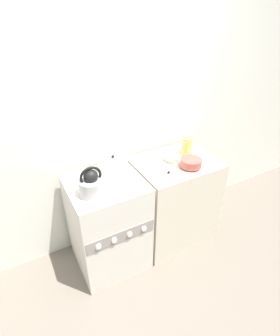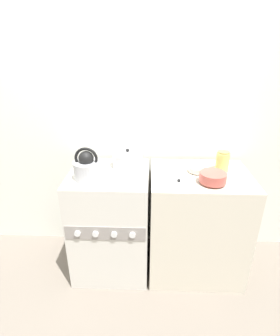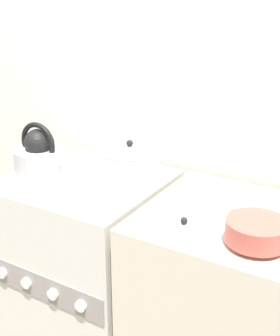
{
  "view_description": "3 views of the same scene",
  "coord_description": "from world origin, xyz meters",
  "px_view_note": "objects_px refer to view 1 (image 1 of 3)",
  "views": [
    {
      "loc": [
        -0.57,
        -1.36,
        2.08
      ],
      "look_at": [
        0.3,
        0.26,
        0.95
      ],
      "focal_mm": 28.0,
      "sensor_mm": 36.0,
      "label": 1
    },
    {
      "loc": [
        0.31,
        -1.49,
        1.74
      ],
      "look_at": [
        0.24,
        0.28,
        0.94
      ],
      "focal_mm": 28.0,
      "sensor_mm": 36.0,
      "label": 2
    },
    {
      "loc": [
        1.08,
        -1.07,
        1.62
      ],
      "look_at": [
        0.25,
        0.31,
        0.98
      ],
      "focal_mm": 50.0,
      "sensor_mm": 36.0,
      "label": 3
    }
  ],
  "objects_px": {
    "loose_pot_lid": "(169,174)",
    "kettle": "(92,184)",
    "storage_jar": "(187,147)",
    "enamel_bowl": "(191,163)",
    "small_ceramic_bowl": "(172,158)",
    "cooking_pot": "(113,164)",
    "stove": "(108,224)"
  },
  "relations": [
    {
      "from": "loose_pot_lid",
      "to": "kettle",
      "type": "bearing_deg",
      "value": 176.19
    },
    {
      "from": "storage_jar",
      "to": "loose_pot_lid",
      "type": "bearing_deg",
      "value": -147.89
    },
    {
      "from": "enamel_bowl",
      "to": "small_ceramic_bowl",
      "type": "relative_size",
      "value": 1.37
    },
    {
      "from": "enamel_bowl",
      "to": "kettle",
      "type": "bearing_deg",
      "value": 177.68
    },
    {
      "from": "cooking_pot",
      "to": "enamel_bowl",
      "type": "xyz_separation_m",
      "value": [
        0.61,
        -0.27,
        -0.02
      ]
    },
    {
      "from": "storage_jar",
      "to": "enamel_bowl",
      "type": "bearing_deg",
      "value": -118.28
    },
    {
      "from": "stove",
      "to": "small_ceramic_bowl",
      "type": "xyz_separation_m",
      "value": [
        0.67,
        0.04,
        0.47
      ]
    },
    {
      "from": "kettle",
      "to": "loose_pot_lid",
      "type": "height_order",
      "value": "kettle"
    },
    {
      "from": "cooking_pot",
      "to": "enamel_bowl",
      "type": "relative_size",
      "value": 1.31
    },
    {
      "from": "small_ceramic_bowl",
      "to": "storage_jar",
      "type": "height_order",
      "value": "storage_jar"
    },
    {
      "from": "loose_pot_lid",
      "to": "storage_jar",
      "type": "bearing_deg",
      "value": 32.11
    },
    {
      "from": "stove",
      "to": "storage_jar",
      "type": "relative_size",
      "value": 5.58
    },
    {
      "from": "small_ceramic_bowl",
      "to": "loose_pot_lid",
      "type": "height_order",
      "value": "small_ceramic_bowl"
    },
    {
      "from": "cooking_pot",
      "to": "enamel_bowl",
      "type": "bearing_deg",
      "value": -23.44
    },
    {
      "from": "stove",
      "to": "kettle",
      "type": "relative_size",
      "value": 3.74
    },
    {
      "from": "kettle",
      "to": "cooking_pot",
      "type": "bearing_deg",
      "value": 40.52
    },
    {
      "from": "cooking_pot",
      "to": "loose_pot_lid",
      "type": "xyz_separation_m",
      "value": [
        0.38,
        -0.27,
        -0.06
      ]
    },
    {
      "from": "small_ceramic_bowl",
      "to": "cooking_pot",
      "type": "bearing_deg",
      "value": 171.06
    },
    {
      "from": "small_ceramic_bowl",
      "to": "storage_jar",
      "type": "distance_m",
      "value": 0.2
    },
    {
      "from": "kettle",
      "to": "enamel_bowl",
      "type": "distance_m",
      "value": 0.88
    },
    {
      "from": "stove",
      "to": "kettle",
      "type": "xyz_separation_m",
      "value": [
        -0.13,
        -0.1,
        0.54
      ]
    },
    {
      "from": "small_ceramic_bowl",
      "to": "kettle",
      "type": "bearing_deg",
      "value": -169.75
    },
    {
      "from": "storage_jar",
      "to": "loose_pot_lid",
      "type": "xyz_separation_m",
      "value": [
        -0.35,
        -0.22,
        -0.07
      ]
    },
    {
      "from": "loose_pot_lid",
      "to": "enamel_bowl",
      "type": "bearing_deg",
      "value": 1.82
    },
    {
      "from": "stove",
      "to": "storage_jar",
      "type": "bearing_deg",
      "value": 4.79
    },
    {
      "from": "loose_pot_lid",
      "to": "cooking_pot",
      "type": "bearing_deg",
      "value": 144.2
    },
    {
      "from": "stove",
      "to": "loose_pot_lid",
      "type": "relative_size",
      "value": 4.21
    },
    {
      "from": "enamel_bowl",
      "to": "storage_jar",
      "type": "xyz_separation_m",
      "value": [
        0.11,
        0.21,
        0.03
      ]
    },
    {
      "from": "small_ceramic_bowl",
      "to": "loose_pot_lid",
      "type": "distance_m",
      "value": 0.25
    },
    {
      "from": "storage_jar",
      "to": "stove",
      "type": "bearing_deg",
      "value": -175.21
    },
    {
      "from": "kettle",
      "to": "loose_pot_lid",
      "type": "distance_m",
      "value": 0.65
    },
    {
      "from": "small_ceramic_bowl",
      "to": "loose_pot_lid",
      "type": "relative_size",
      "value": 0.64
    }
  ]
}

